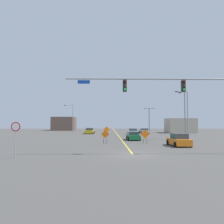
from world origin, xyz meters
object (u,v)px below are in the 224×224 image
object	(u,v)px
stop_sign	(15,133)
traffic_signal_assembly	(181,92)
car_orange_approaching	(179,140)
car_yellow_mid	(90,131)
car_green_passing	(133,136)
street_lamp_far_right	(187,113)
street_lamp_mid_left	(149,117)
car_white_near	(133,132)
street_lamp_near_right	(72,117)
construction_sign_right_shoulder	(105,135)
car_silver_far	(144,131)
construction_sign_left_shoulder	(107,130)
street_lamp_far_left	(184,113)
construction_sign_median_near	(145,135)

from	to	relation	value
stop_sign	traffic_signal_assembly	bearing A→B (deg)	6.97
traffic_signal_assembly	car_orange_approaching	size ratio (longest dim) A/B	3.82
stop_sign	car_yellow_mid	world-z (taller)	stop_sign
car_green_passing	street_lamp_far_right	bearing A→B (deg)	2.39
street_lamp_mid_left	car_white_near	bearing A→B (deg)	-111.36
street_lamp_near_right	construction_sign_right_shoulder	distance (m)	30.94
traffic_signal_assembly	car_orange_approaching	distance (m)	8.62
traffic_signal_assembly	car_silver_far	world-z (taller)	traffic_signal_assembly
construction_sign_left_shoulder	car_white_near	distance (m)	9.17
street_lamp_near_right	car_white_near	xyz separation A→B (m)	(15.61, -6.86, -3.63)
street_lamp_near_right	construction_sign_left_shoulder	xyz separation A→B (m)	(9.43, -13.61, -2.99)
street_lamp_mid_left	car_green_passing	xyz separation A→B (m)	(-9.51, -36.52, -3.89)
street_lamp_mid_left	street_lamp_far_right	distance (m)	36.15
car_orange_approaching	car_yellow_mid	bearing A→B (deg)	114.78
street_lamp_far_left	car_yellow_mid	size ratio (longest dim) A/B	2.00
street_lamp_far_left	car_silver_far	world-z (taller)	street_lamp_far_left
construction_sign_right_shoulder	car_yellow_mid	bearing A→B (deg)	99.44
street_lamp_far_left	construction_sign_right_shoulder	size ratio (longest dim) A/B	4.46
car_white_near	street_lamp_mid_left	bearing A→B (deg)	68.64
stop_sign	construction_sign_median_near	bearing A→B (deg)	42.93
traffic_signal_assembly	street_lamp_far_left	size ratio (longest dim) A/B	1.99
traffic_signal_assembly	street_lamp_far_right	distance (m)	17.40
construction_sign_median_near	car_green_passing	world-z (taller)	construction_sign_median_near
street_lamp_far_left	street_lamp_near_right	world-z (taller)	street_lamp_far_left
traffic_signal_assembly	construction_sign_left_shoulder	size ratio (longest dim) A/B	7.95
construction_sign_right_shoulder	car_orange_approaching	bearing A→B (deg)	-19.91
street_lamp_near_right	construction_sign_right_shoulder	world-z (taller)	street_lamp_near_right
construction_sign_median_near	street_lamp_near_right	bearing A→B (deg)	116.51
stop_sign	car_orange_approaching	bearing A→B (deg)	28.06
car_green_passing	construction_sign_left_shoulder	bearing A→B (deg)	113.60
construction_sign_right_shoulder	car_yellow_mid	distance (m)	25.62
street_lamp_far_left	construction_sign_median_near	distance (m)	10.40
construction_sign_median_near	car_yellow_mid	size ratio (longest dim) A/B	0.47
traffic_signal_assembly	car_green_passing	bearing A→B (deg)	99.29
street_lamp_far_right	car_white_near	distance (m)	18.28
car_green_passing	car_white_near	size ratio (longest dim) A/B	1.08
car_white_near	car_silver_far	bearing A→B (deg)	54.35
construction_sign_left_shoulder	car_white_near	bearing A→B (deg)	47.56
stop_sign	construction_sign_left_shoulder	distance (m)	28.46
construction_sign_left_shoulder	traffic_signal_assembly	bearing A→B (deg)	-74.90
street_lamp_far_right	construction_sign_left_shoulder	xyz separation A→B (m)	(-13.33, 9.65, -3.08)
construction_sign_right_shoulder	car_yellow_mid	world-z (taller)	construction_sign_right_shoulder
traffic_signal_assembly	street_lamp_near_right	xyz separation A→B (m)	(-16.40, 39.41, -1.31)
construction_sign_median_near	construction_sign_right_shoulder	xyz separation A→B (m)	(-5.38, 0.20, -0.04)
construction_sign_right_shoulder	car_white_near	bearing A→B (deg)	74.45
stop_sign	street_lamp_far_right	distance (m)	27.31
construction_sign_median_near	construction_sign_right_shoulder	world-z (taller)	construction_sign_median_near
construction_sign_median_near	car_white_near	distance (m)	22.70
street_lamp_near_right	traffic_signal_assembly	bearing A→B (deg)	-67.41
street_lamp_near_right	construction_sign_median_near	xyz separation A→B (m)	(14.73, -29.53, -3.08)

